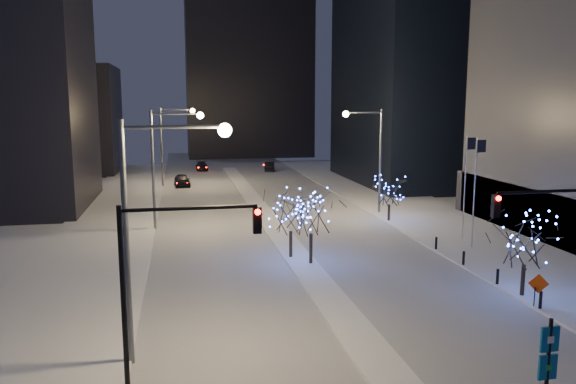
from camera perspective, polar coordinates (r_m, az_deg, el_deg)
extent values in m
plane|color=white|center=(24.45, 9.20, -16.84)|extent=(160.00, 160.00, 0.00)
cube|color=#AFB5BE|center=(57.12, -2.95, -1.62)|extent=(20.00, 130.00, 0.02)
cube|color=silver|center=(52.26, -2.18, -2.56)|extent=(2.00, 80.00, 0.15)
cube|color=silver|center=(47.74, 17.92, -4.13)|extent=(10.00, 90.00, 0.15)
cube|color=silver|center=(42.38, -19.13, -5.85)|extent=(8.00, 90.00, 0.15)
cube|color=black|center=(92.42, -22.52, 6.80)|extent=(18.00, 16.00, 16.00)
cube|color=black|center=(113.88, -4.13, 14.33)|extent=(24.00, 14.00, 42.00)
cylinder|color=#595E66|center=(23.37, -16.10, -5.26)|extent=(0.24, 0.24, 10.00)
cylinder|color=#595E66|center=(22.59, -11.54, 6.51)|extent=(4.00, 0.16, 0.16)
sphere|color=#FFC77F|center=(22.67, -6.44, 6.26)|extent=(0.56, 0.56, 0.56)
cylinder|color=#595E66|center=(47.96, -13.55, 2.10)|extent=(0.24, 0.24, 10.00)
cylinder|color=#595E66|center=(47.58, -11.34, 7.80)|extent=(4.00, 0.16, 0.16)
sphere|color=#FFC77F|center=(47.62, -8.90, 7.69)|extent=(0.56, 0.56, 0.56)
cylinder|color=#595E66|center=(72.82, -12.73, 4.46)|extent=(0.24, 0.24, 10.00)
cylinder|color=#595E66|center=(72.58, -11.27, 8.21)|extent=(4.00, 0.16, 0.16)
sphere|color=#FFC77F|center=(72.60, -9.67, 8.13)|extent=(0.56, 0.56, 0.56)
cylinder|color=#595E66|center=(54.25, 9.36, 3.03)|extent=(0.24, 0.24, 10.00)
cylinder|color=#595E66|center=(53.38, 7.71, 8.02)|extent=(3.50, 0.16, 0.16)
sphere|color=#FFC77F|center=(52.85, 5.89, 7.88)|extent=(0.56, 0.56, 0.56)
cylinder|color=black|center=(21.89, -16.38, -10.35)|extent=(0.20, 0.20, 7.00)
cylinder|color=black|center=(20.93, -9.96, -1.64)|extent=(5.00, 0.14, 0.14)
cube|color=black|center=(21.23, -3.15, -2.88)|extent=(0.32, 0.28, 1.00)
sphere|color=#FF0C05|center=(20.98, -3.09, -2.05)|extent=(0.22, 0.22, 0.22)
cylinder|color=black|center=(27.03, 24.96, 0.06)|extent=(5.00, 0.14, 0.14)
cube|color=black|center=(25.73, 20.36, -1.32)|extent=(0.32, 0.28, 1.00)
sphere|color=#FF0C05|center=(25.52, 20.62, -0.62)|extent=(0.22, 0.22, 0.22)
cylinder|color=silver|center=(42.58, 18.41, -0.13)|extent=(0.10, 0.10, 8.00)
cube|color=black|center=(42.37, 19.06, 4.42)|extent=(0.70, 0.03, 0.90)
cylinder|color=silver|center=(45.03, 17.53, 0.39)|extent=(0.10, 0.10, 8.00)
cube|color=black|center=(44.83, 18.13, 4.70)|extent=(0.70, 0.03, 0.90)
cylinder|color=black|center=(32.09, 24.27, -9.98)|extent=(0.16, 0.16, 0.90)
cylinder|color=black|center=(35.24, 20.51, -8.05)|extent=(0.16, 0.16, 0.90)
cylinder|color=black|center=(38.56, 17.41, -6.42)|extent=(0.16, 0.16, 0.90)
cylinder|color=black|center=(41.99, 14.82, -5.04)|extent=(0.16, 0.16, 0.90)
imported|color=black|center=(72.83, -10.71, 1.18)|extent=(2.12, 4.66, 1.55)
imported|color=black|center=(88.09, -1.92, 2.65)|extent=(2.06, 4.49, 1.43)
imported|color=black|center=(89.31, -8.74, 2.59)|extent=(1.80, 4.41, 1.28)
cylinder|color=black|center=(37.08, 2.34, -5.74)|extent=(0.22, 0.22, 2.00)
cylinder|color=black|center=(38.57, 0.28, -5.30)|extent=(0.22, 0.22, 1.80)
cylinder|color=black|center=(33.71, 22.75, -8.24)|extent=(0.22, 0.22, 1.72)
cylinder|color=black|center=(51.13, 10.21, -2.06)|extent=(0.22, 0.22, 1.43)
cylinder|color=black|center=(21.10, 24.83, -16.36)|extent=(0.13, 0.13, 3.76)
cube|color=#0E5B9A|center=(20.64, 25.06, -13.39)|extent=(0.67, 0.11, 0.86)
cube|color=#0E5B9A|center=(21.01, 24.87, -15.83)|extent=(0.67, 0.11, 0.86)
cylinder|color=black|center=(32.32, 23.75, -9.70)|extent=(0.06, 0.06, 1.01)
cylinder|color=black|center=(32.53, 24.30, -9.62)|extent=(0.06, 0.06, 1.01)
cube|color=#FB4E0D|center=(32.22, 24.11, -8.49)|extent=(0.98, 0.44, 1.04)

